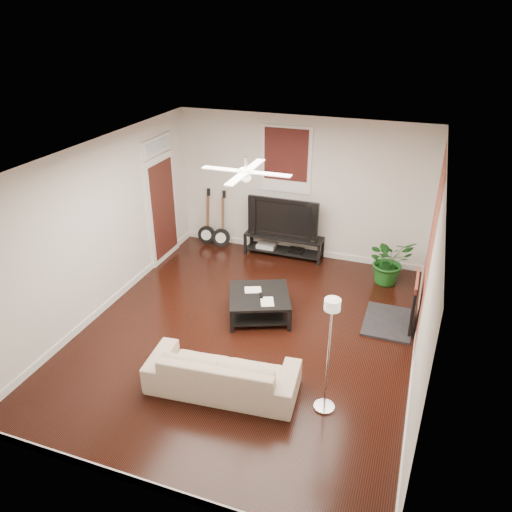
# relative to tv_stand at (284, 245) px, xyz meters

# --- Properties ---
(room) EXTENTS (5.01, 6.01, 2.81)m
(room) POSITION_rel_tv_stand_xyz_m (0.25, -2.78, 1.18)
(room) COLOR black
(room) RESTS_ON ground
(brick_accent) EXTENTS (0.02, 2.20, 2.80)m
(brick_accent) POSITION_rel_tv_stand_xyz_m (2.73, -1.78, 1.18)
(brick_accent) COLOR #9A4331
(brick_accent) RESTS_ON floor
(fireplace) EXTENTS (0.80, 1.10, 0.92)m
(fireplace) POSITION_rel_tv_stand_xyz_m (2.45, -1.78, 0.24)
(fireplace) COLOR black
(fireplace) RESTS_ON floor
(window_back) EXTENTS (1.00, 0.06, 1.30)m
(window_back) POSITION_rel_tv_stand_xyz_m (-0.05, 0.19, 1.73)
(window_back) COLOR #3B1010
(window_back) RESTS_ON wall_back
(door_left) EXTENTS (0.08, 1.00, 2.50)m
(door_left) POSITION_rel_tv_stand_xyz_m (-2.21, -0.88, 1.03)
(door_left) COLOR white
(door_left) RESTS_ON wall_left
(tv_stand) EXTENTS (1.59, 0.42, 0.45)m
(tv_stand) POSITION_rel_tv_stand_xyz_m (0.00, 0.00, 0.00)
(tv_stand) COLOR black
(tv_stand) RESTS_ON floor
(tv) EXTENTS (1.43, 0.19, 0.82)m
(tv) POSITION_rel_tv_stand_xyz_m (0.00, 0.02, 0.63)
(tv) COLOR black
(tv) RESTS_ON tv_stand
(coffee_table) EXTENTS (1.25, 1.25, 0.40)m
(coffee_table) POSITION_rel_tv_stand_xyz_m (0.26, -2.27, -0.02)
(coffee_table) COLOR black
(coffee_table) RESTS_ON floor
(sofa) EXTENTS (2.05, 0.95, 0.58)m
(sofa) POSITION_rel_tv_stand_xyz_m (0.38, -4.08, 0.07)
(sofa) COLOR #C6B394
(sofa) RESTS_ON floor
(floor_lamp) EXTENTS (0.29, 0.29, 1.62)m
(floor_lamp) POSITION_rel_tv_stand_xyz_m (1.73, -3.98, 0.59)
(floor_lamp) COLOR silver
(floor_lamp) RESTS_ON floor
(potted_plant) EXTENTS (1.06, 1.03, 0.89)m
(potted_plant) POSITION_rel_tv_stand_xyz_m (2.12, -0.43, 0.22)
(potted_plant) COLOR #1A5B1C
(potted_plant) RESTS_ON floor
(guitar_left) EXTENTS (0.42, 0.32, 1.22)m
(guitar_left) POSITION_rel_tv_stand_xyz_m (-1.71, -0.03, 0.39)
(guitar_left) COLOR black
(guitar_left) RESTS_ON floor
(guitar_right) EXTENTS (0.43, 0.36, 1.22)m
(guitar_right) POSITION_rel_tv_stand_xyz_m (-1.36, -0.06, 0.39)
(guitar_right) COLOR black
(guitar_right) RESTS_ON floor
(ceiling_fan) EXTENTS (1.24, 1.24, 0.32)m
(ceiling_fan) POSITION_rel_tv_stand_xyz_m (0.25, -2.78, 2.38)
(ceiling_fan) COLOR white
(ceiling_fan) RESTS_ON ceiling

